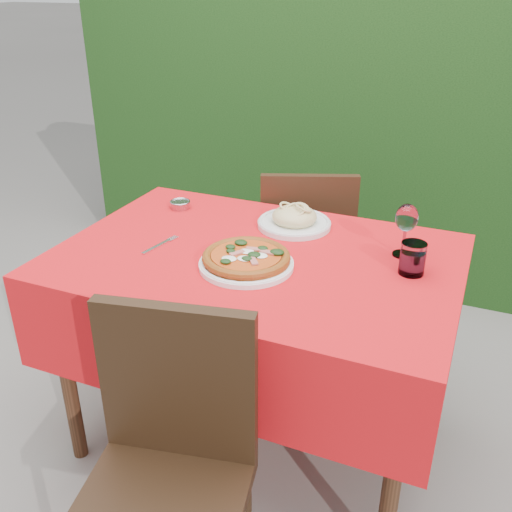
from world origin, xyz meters
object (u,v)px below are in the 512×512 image
at_px(water_glass, 412,260).
at_px(steel_ramekin, 180,205).
at_px(chair_far, 306,249).
at_px(wine_glass, 407,220).
at_px(pasta_plate, 294,220).
at_px(pizza_plate, 246,260).
at_px(fork, 156,247).
at_px(chair_near, 168,460).

distance_m(water_glass, steel_ramekin, 0.92).
distance_m(chair_far, wine_glass, 0.74).
xyz_separation_m(pasta_plate, steel_ramekin, (-0.46, -0.00, -0.01)).
bearing_deg(pasta_plate, pizza_plate, -94.74).
bearing_deg(wine_glass, chair_far, 136.02).
height_order(water_glass, fork, water_glass).
height_order(chair_near, water_glass, chair_near).
bearing_deg(pizza_plate, water_glass, 18.23).
xyz_separation_m(pizza_plate, water_glass, (0.47, 0.15, 0.02)).
bearing_deg(chair_far, water_glass, 110.88).
bearing_deg(pasta_plate, chair_near, -89.33).
distance_m(chair_near, chair_far, 1.27).
relative_size(pasta_plate, water_glass, 2.61).
bearing_deg(wine_glass, fork, -161.19).
bearing_deg(water_glass, pasta_plate, 155.80).
bearing_deg(pasta_plate, water_glass, -24.20).
bearing_deg(chair_far, steel_ramekin, 21.72).
height_order(chair_far, fork, chair_far).
bearing_deg(chair_near, wine_glass, 53.63).
bearing_deg(chair_far, chair_near, 72.19).
distance_m(chair_near, steel_ramekin, 1.05).
height_order(pizza_plate, steel_ramekin, pizza_plate).
height_order(water_glass, steel_ramekin, water_glass).
bearing_deg(steel_ramekin, chair_far, 43.07).
relative_size(chair_far, wine_glass, 4.93).
relative_size(pasta_plate, wine_glass, 1.49).
bearing_deg(chair_far, pizza_plate, 71.77).
xyz_separation_m(wine_glass, steel_ramekin, (-0.85, 0.08, -0.11)).
height_order(chair_far, pizza_plate, chair_far).
xyz_separation_m(pasta_plate, wine_glass, (0.39, -0.08, 0.09)).
bearing_deg(pasta_plate, wine_glass, -12.10).
xyz_separation_m(chair_far, wine_glass, (0.46, -0.44, 0.38)).
distance_m(chair_near, pizza_plate, 0.62).
distance_m(pizza_plate, wine_glass, 0.51).
relative_size(fork, steel_ramekin, 2.49).
xyz_separation_m(chair_near, pasta_plate, (-0.01, 0.91, 0.27)).
height_order(chair_near, chair_far, chair_near).
height_order(pasta_plate, wine_glass, wine_glass).
height_order(chair_near, pasta_plate, chair_near).
bearing_deg(steel_ramekin, fork, -72.96).
distance_m(chair_near, fork, 0.72).
distance_m(pizza_plate, pasta_plate, 0.35).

